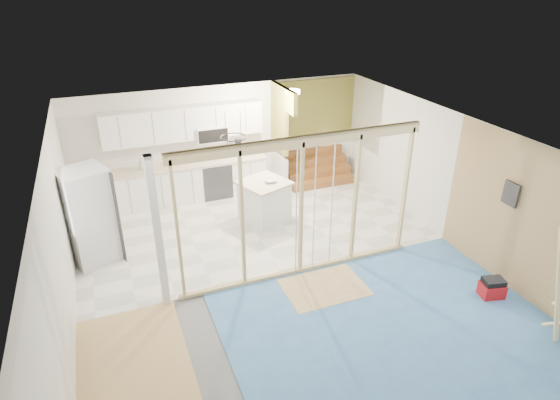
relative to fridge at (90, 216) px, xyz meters
name	(u,v)px	position (x,y,z in m)	size (l,w,h in m)	color
room	(285,212)	(3.10, -1.82, 0.38)	(7.01, 8.01, 2.61)	slate
floor_overlays	(287,272)	(3.18, -1.76, -0.91)	(7.00, 8.00, 0.03)	white
stud_frame	(271,198)	(2.86, -1.82, 0.67)	(4.66, 0.14, 2.60)	tan
base_cabinets	(162,192)	(1.49, 1.54, -0.45)	(4.45, 2.24, 0.93)	white
upper_cabinets	(187,124)	(2.26, 2.00, 0.90)	(3.60, 0.41, 0.85)	white
green_partition	(305,147)	(5.15, 1.84, 0.03)	(2.25, 1.51, 2.60)	olive
pot_rack	(233,140)	(2.80, 0.07, 1.08)	(0.52, 0.52, 0.72)	black
sheathing_panel	(538,229)	(6.58, -3.82, 0.38)	(0.02, 4.00, 2.60)	tan
electrical_panel	(511,194)	(6.53, -3.22, 0.73)	(0.04, 0.30, 0.40)	#343439
ceiling_light	(293,92)	(4.50, 1.18, 1.62)	(0.32, 0.32, 0.08)	#FFEABF
fridge	(90,216)	(0.00, 0.00, 0.00)	(1.02, 0.99, 1.83)	silver
island	(264,201)	(3.48, 0.28, -0.46)	(1.21, 1.21, 0.92)	white
bowl	(270,181)	(3.60, 0.22, 0.03)	(0.26, 0.26, 0.06)	white
soap_bottle_a	(141,164)	(1.15, 1.89, 0.15)	(0.11, 0.11, 0.28)	#AEB3C2
soap_bottle_b	(190,157)	(2.27, 2.00, 0.11)	(0.08, 0.09, 0.19)	white
toolbox	(492,288)	(6.10, -3.65, -0.75)	(0.43, 0.36, 0.36)	#AE1014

